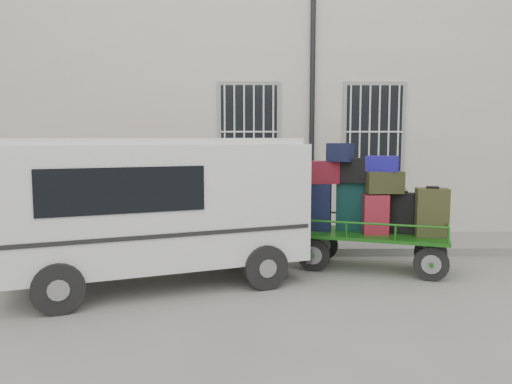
{
  "coord_description": "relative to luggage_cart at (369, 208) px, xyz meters",
  "views": [
    {
      "loc": [
        -0.45,
        -7.83,
        2.23
      ],
      "look_at": [
        -0.29,
        1.0,
        1.27
      ],
      "focal_mm": 35.0,
      "sensor_mm": 36.0,
      "label": 1
    }
  ],
  "objects": [
    {
      "name": "van",
      "position": [
        -3.45,
        -0.77,
        0.22
      ],
      "size": [
        4.76,
        3.26,
        2.23
      ],
      "rotation": [
        0.0,
        0.0,
        0.36
      ],
      "color": "white",
      "rests_on": "ground"
    },
    {
      "name": "building",
      "position": [
        -1.61,
        5.01,
        1.94
      ],
      "size": [
        24.0,
        5.15,
        6.0
      ],
      "color": "beige",
      "rests_on": "ground"
    },
    {
      "name": "sidewalk",
      "position": [
        -1.61,
        1.72,
        -0.98
      ],
      "size": [
        24.0,
        1.7,
        0.15
      ],
      "primitive_type": "cube",
      "color": "gray",
      "rests_on": "ground"
    },
    {
      "name": "luggage_cart",
      "position": [
        0.0,
        0.0,
        0.0
      ],
      "size": [
        2.87,
        1.84,
        2.14
      ],
      "rotation": [
        0.0,
        0.0,
        -0.34
      ],
      "color": "black",
      "rests_on": "ground"
    },
    {
      "name": "ground",
      "position": [
        -1.61,
        -0.48,
        -1.06
      ],
      "size": [
        80.0,
        80.0,
        0.0
      ],
      "primitive_type": "plane",
      "color": "slate",
      "rests_on": "ground"
    }
  ]
}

